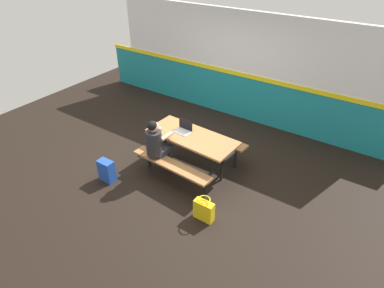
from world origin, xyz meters
TOP-DOWN VIEW (x-y plane):
  - ground_plane at (0.00, 0.00)m, footprint 10.00×10.00m
  - accent_backdrop at (0.00, 2.49)m, footprint 8.00×0.14m
  - picnic_table_main at (0.42, 0.00)m, footprint 1.81×1.64m
  - student_nearer at (-0.01, -0.53)m, footprint 0.38×0.53m
  - laptop_silver at (0.19, 0.05)m, footprint 0.33×0.24m
  - backpack_dark at (-0.68, -1.25)m, footprint 0.30×0.22m
  - tote_bag_bright at (1.38, -1.07)m, footprint 0.34×0.21m

SIDE VIEW (x-z plane):
  - ground_plane at x=0.00m, z-range -0.02..0.00m
  - tote_bag_bright at x=1.38m, z-range -0.02..0.41m
  - backpack_dark at x=-0.68m, z-range 0.00..0.44m
  - picnic_table_main at x=0.42m, z-range 0.20..0.94m
  - student_nearer at x=-0.01m, z-range 0.10..1.31m
  - laptop_silver at x=0.19m, z-range 0.67..0.90m
  - accent_backdrop at x=0.00m, z-range -0.05..2.55m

